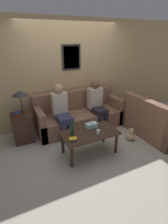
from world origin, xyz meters
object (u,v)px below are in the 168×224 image
object	(u,v)px
person_left	(61,109)
person_right	(97,102)
drinking_glass	(98,132)
coffee_table	(90,135)
couch_side	(153,122)
wine_bottle	(72,129)
couch_main	(79,115)
teddy_bear	(130,135)

from	to	relation	value
person_left	person_right	world-z (taller)	same
drinking_glass	person_left	world-z (taller)	person_left
coffee_table	person_right	world-z (taller)	person_right
couch_side	person_right	world-z (taller)	person_right
wine_bottle	drinking_glass	world-z (taller)	wine_bottle
couch_side	drinking_glass	size ratio (longest dim) A/B	16.79
drinking_glass	person_left	distance (m)	1.14
drinking_glass	person_left	bearing A→B (deg)	107.71
couch_main	person_right	xyz separation A→B (m)	(0.43, -0.16, 0.33)
couch_side	person_left	xyz separation A→B (m)	(-1.91, 0.97, 0.33)
coffee_table	wine_bottle	xyz separation A→B (m)	(-0.34, 0.06, 0.18)
wine_bottle	person_left	world-z (taller)	person_left
couch_side	person_left	world-z (taller)	person_left
couch_side	teddy_bear	size ratio (longest dim) A/B	4.98
coffee_table	person_left	bearing A→B (deg)	103.89
couch_main	wine_bottle	world-z (taller)	couch_main
wine_bottle	teddy_bear	xyz separation A→B (m)	(1.39, -0.06, -0.46)
couch_side	wine_bottle	distance (m)	2.04
couch_main	couch_side	size ratio (longest dim) A/B	1.50
couch_side	person_left	distance (m)	2.17
couch_side	wine_bottle	xyz separation A→B (m)	(-2.02, 0.08, 0.27)
person_left	couch_side	bearing A→B (deg)	-26.79
drinking_glass	person_right	bearing A→B (deg)	61.35
drinking_glass	coffee_table	bearing A→B (deg)	129.60
teddy_bear	coffee_table	bearing A→B (deg)	-179.80
person_right	teddy_bear	size ratio (longest dim) A/B	4.13
couch_side	teddy_bear	distance (m)	0.66
coffee_table	person_left	world-z (taller)	person_left
person_right	person_left	bearing A→B (deg)	-178.31
wine_bottle	person_right	bearing A→B (deg)	40.87
person_right	coffee_table	bearing A→B (deg)	-126.33
couch_side	drinking_glass	xyz separation A→B (m)	(-1.57, -0.11, 0.20)
wine_bottle	person_left	size ratio (longest dim) A/B	0.24
couch_main	person_right	size ratio (longest dim) A/B	1.81
couch_side	person_right	xyz separation A→B (m)	(-0.96, 0.99, 0.33)
drinking_glass	person_left	xyz separation A→B (m)	(-0.35, 1.08, 0.12)
person_right	wine_bottle	bearing A→B (deg)	-139.13
couch_side	person_left	bearing A→B (deg)	63.21
person_right	drinking_glass	bearing A→B (deg)	-118.65
couch_side	teddy_bear	bearing A→B (deg)	87.85
person_left	teddy_bear	size ratio (longest dim) A/B	4.13
couch_main	coffee_table	distance (m)	1.17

